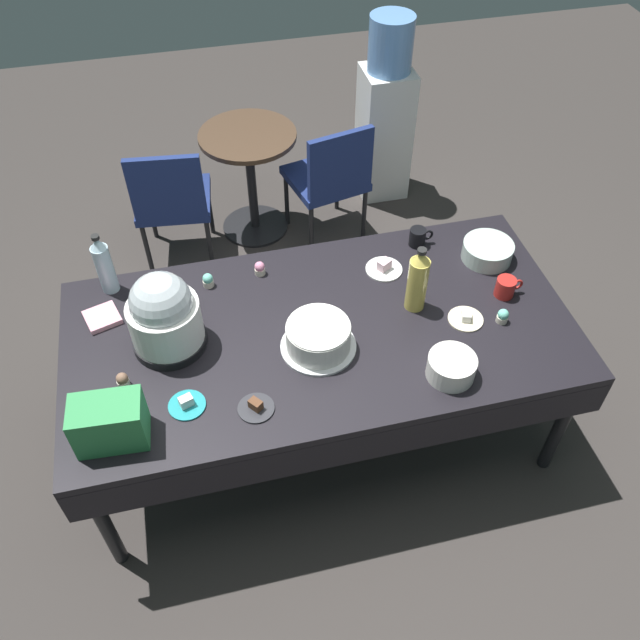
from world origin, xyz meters
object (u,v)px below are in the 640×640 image
coffee_mug_black (418,237)px  maroon_chair_right (331,176)px  glass_salad_bowl (487,251)px  water_cooler (385,115)px  frosted_layer_cake (318,337)px  slow_cooker (164,315)px  cupcake_cocoa (123,380)px  soda_bottle_ginger_ale (418,281)px  ceramic_snack_bowl (451,367)px  dessert_plate_white (384,268)px  dessert_plate_cream (466,318)px  soda_carton (109,422)px  maroon_chair_left (172,198)px  dessert_plate_charcoal (256,407)px  cupcake_berry (208,280)px  coffee_mug_red (506,287)px  round_cafe_table (250,165)px  cupcake_vanilla (260,268)px  cupcake_lemon (503,316)px  dessert_plate_teal (187,404)px  potluck_table (320,337)px

coffee_mug_black → maroon_chair_right: maroon_chair_right is taller
glass_salad_bowl → water_cooler: bearing=89.2°
frosted_layer_cake → slow_cooker: slow_cooker is taller
cupcake_cocoa → maroon_chair_right: bearing=51.4°
frosted_layer_cake → soda_bottle_ginger_ale: soda_bottle_ginger_ale is taller
ceramic_snack_bowl → dessert_plate_white: ceramic_snack_bowl is taller
dessert_plate_cream → soda_carton: (-1.51, -0.26, 0.09)m
glass_salad_bowl → maroon_chair_left: bearing=140.3°
dessert_plate_white → soda_bottle_ginger_ale: (0.06, -0.26, 0.14)m
dessert_plate_charcoal → maroon_chair_left: 1.84m
slow_cooker → cupcake_berry: bearing=57.7°
coffee_mug_red → round_cafe_table: coffee_mug_red is taller
slow_cooker → water_cooler: water_cooler is taller
dessert_plate_charcoal → cupcake_vanilla: bearing=78.9°
dessert_plate_charcoal → soda_carton: bearing=-179.3°
ceramic_snack_bowl → dessert_plate_cream: size_ratio=1.27×
slow_cooker → glass_salad_bowl: bearing=7.3°
dessert_plate_charcoal → cupcake_lemon: 1.14m
frosted_layer_cake → coffee_mug_red: bearing=7.1°
dessert_plate_charcoal → coffee_mug_black: size_ratio=1.20×
dessert_plate_cream → cupcake_vanilla: 0.97m
glass_salad_bowl → maroon_chair_right: (-0.47, 1.20, -0.30)m
dessert_plate_teal → water_cooler: water_cooler is taller
cupcake_berry → maroon_chair_left: 1.12m
frosted_layer_cake → soda_carton: soda_carton is taller
dessert_plate_cream → water_cooler: 2.03m
dessert_plate_cream → soda_bottle_ginger_ale: soda_bottle_ginger_ale is taller
soda_bottle_ginger_ale → maroon_chair_left: size_ratio=0.39×
slow_cooker → cupcake_vanilla: 0.58m
slow_cooker → coffee_mug_red: bearing=-2.2°
maroon_chair_left → frosted_layer_cake: bearing=-71.3°
cupcake_cocoa → water_cooler: (1.74, 2.03, -0.19)m
dessert_plate_teal → cupcake_vanilla: bearing=59.0°
dessert_plate_white → maroon_chair_right: (0.04, 1.16, -0.27)m
ceramic_snack_bowl → cupcake_vanilla: ceramic_snack_bowl is taller
glass_salad_bowl → ceramic_snack_bowl: size_ratio=1.22×
glass_salad_bowl → maroon_chair_left: size_ratio=0.28×
dessert_plate_charcoal → dessert_plate_white: bearing=41.9°
dessert_plate_cream → cupcake_cocoa: bearing=-179.3°
potluck_table → coffee_mug_black: size_ratio=18.24×
dessert_plate_teal → dessert_plate_cream: 1.25m
round_cafe_table → water_cooler: water_cooler is taller
cupcake_vanilla → maroon_chair_right: (0.61, 1.05, -0.29)m
frosted_layer_cake → cupcake_cocoa: frosted_layer_cake is taller
round_cafe_table → frosted_layer_cake: bearing=-89.4°
slow_cooker → cupcake_vanilla: size_ratio=5.52×
dessert_plate_white → round_cafe_table: 1.48m
soda_carton → cupcake_vanilla: bearing=52.1°
cupcake_vanilla → slow_cooker: bearing=-142.6°
glass_salad_bowl → maroon_chair_left: maroon_chair_left is taller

